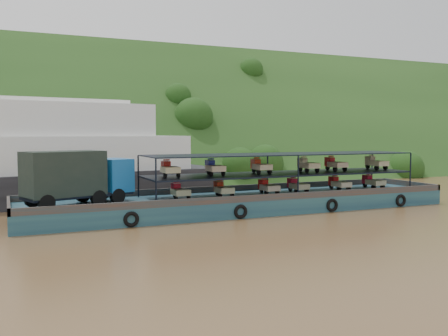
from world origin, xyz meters
name	(u,v)px	position (x,y,z in m)	size (l,w,h in m)	color
ground	(260,208)	(0.00, 0.00, 0.00)	(160.00, 160.00, 0.00)	brown
hillside	(148,175)	(0.00, 36.00, 0.00)	(140.00, 28.00, 28.00)	#183413
cargo_barge	(226,196)	(-3.51, -0.82, 1.26)	(35.00, 7.18, 5.00)	#143149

